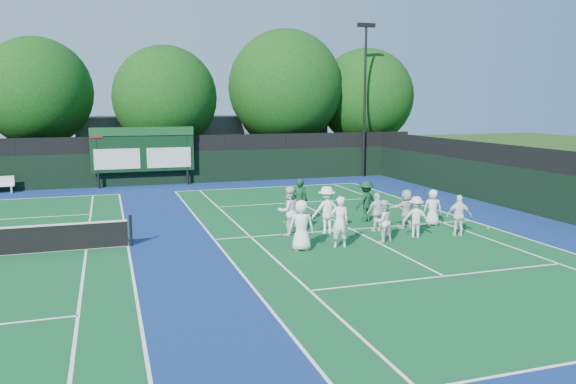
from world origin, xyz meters
name	(u,v)px	position (x,y,z in m)	size (l,w,h in m)	color
ground	(363,235)	(0.00, 0.00, 0.00)	(120.00, 120.00, 0.00)	#1F3D10
court_apron	(200,241)	(-6.00, 1.00, 0.00)	(34.00, 32.00, 0.01)	navy
near_court	(352,229)	(0.00, 1.00, 0.01)	(11.05, 23.85, 0.01)	#104F26
back_fence	(160,163)	(-6.00, 16.00, 1.36)	(34.00, 0.08, 3.00)	black
divider_fence_right	(540,185)	(9.00, 1.00, 1.36)	(0.08, 32.00, 3.00)	black
scoreboard	(143,150)	(-7.01, 15.59, 2.19)	(6.00, 0.21, 3.55)	black
clubhouse	(203,142)	(-2.00, 24.00, 2.00)	(18.00, 6.00, 4.00)	#5B5B60
light_pole_right	(365,83)	(7.50, 15.70, 6.30)	(1.20, 0.30, 10.12)	black
bench	(0,184)	(-14.80, 15.37, 0.50)	(1.50, 0.48, 0.94)	silver
tree_b	(40,95)	(-12.85, 19.58, 5.46)	(6.72, 6.72, 9.00)	black
tree_c	(167,100)	(-5.06, 19.58, 5.13)	(6.83, 6.83, 8.72)	black
tree_d	(287,90)	(3.30, 19.58, 5.85)	(8.02, 8.02, 10.07)	black
tree_e	(367,99)	(9.53, 19.58, 5.25)	(7.05, 7.05, 8.95)	black
tennis_ball_1	(414,216)	(3.59, 2.40, 0.03)	(0.07, 0.07, 0.07)	yellow
tennis_ball_2	(488,228)	(5.23, -0.54, 0.03)	(0.07, 0.07, 0.07)	yellow
tennis_ball_3	(284,222)	(-2.14, 3.10, 0.03)	(0.07, 0.07, 0.07)	yellow
tennis_ball_4	(335,217)	(0.28, 3.37, 0.03)	(0.07, 0.07, 0.07)	yellow
tennis_ball_5	(398,226)	(2.01, 0.91, 0.03)	(0.07, 0.07, 0.07)	yellow
player_front_0	(301,225)	(-2.94, -1.37, 0.86)	(0.85, 0.55, 1.73)	white
player_front_1	(340,222)	(-1.56, -1.42, 0.90)	(0.66, 0.43, 1.80)	white
player_front_2	(383,221)	(0.21, -1.18, 0.77)	(0.75, 0.58, 1.54)	white
player_front_3	(416,217)	(1.72, -0.89, 0.77)	(0.99, 0.57, 1.53)	silver
player_front_4	(459,215)	(3.38, -1.19, 0.78)	(0.91, 0.38, 1.56)	white
player_back_0	(289,211)	(-2.65, 0.90, 0.93)	(0.90, 0.70, 1.86)	white
player_back_1	(327,210)	(-1.19, 0.70, 0.91)	(1.18, 0.68, 1.82)	white
player_back_2	(377,212)	(0.82, 0.45, 0.76)	(0.89, 0.37, 1.52)	white
player_back_3	(406,208)	(2.20, 0.67, 0.78)	(1.45, 0.46, 1.56)	silver
player_back_4	(433,208)	(3.44, 0.70, 0.74)	(0.72, 0.47, 1.48)	white
coach_left	(299,201)	(-1.59, 2.73, 0.94)	(0.69, 0.45, 1.89)	#0E3620
coach_right	(366,201)	(1.18, 2.22, 0.87)	(1.12, 0.64, 1.73)	#0E361E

